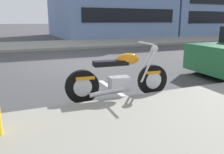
% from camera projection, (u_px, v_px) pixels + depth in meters
% --- Properties ---
extents(ground_plane, '(260.00, 260.00, 0.00)m').
position_uv_depth(ground_plane, '(75.00, 64.00, 8.52)').
color(ground_plane, '#3D3D3F').
extents(sidewalk_far_curb, '(120.00, 5.00, 0.14)m').
position_uv_depth(sidewalk_far_curb, '(196.00, 39.00, 19.25)').
color(sidewalk_far_curb, gray).
rests_on(sidewalk_far_curb, ground).
extents(parking_stall_stripe, '(0.12, 2.20, 0.01)m').
position_uv_depth(parking_stall_stripe, '(118.00, 92.00, 5.17)').
color(parking_stall_stripe, silver).
rests_on(parking_stall_stripe, ground).
extents(parked_motorcycle, '(2.16, 0.62, 1.12)m').
position_uv_depth(parked_motorcycle, '(120.00, 78.00, 4.65)').
color(parked_motorcycle, black).
rests_on(parked_motorcycle, ground).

